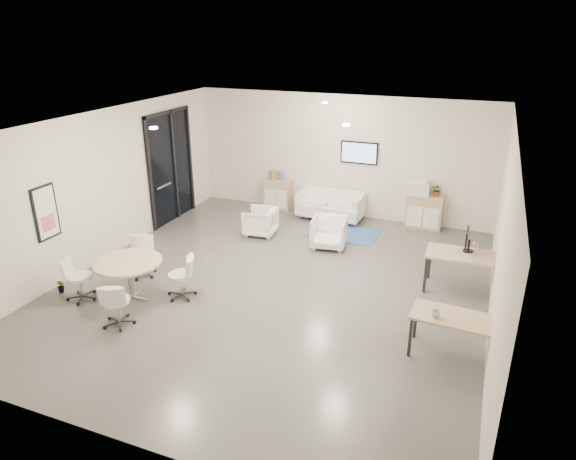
% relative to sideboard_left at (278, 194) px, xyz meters
% --- Properties ---
extents(room_shell, '(9.60, 10.60, 4.80)m').
position_rel_sideboard_left_xyz_m(room_shell, '(1.71, -4.28, 1.18)').
color(room_shell, '#4F4C48').
rests_on(room_shell, ground).
extents(glass_door, '(0.09, 1.90, 2.85)m').
position_rel_sideboard_left_xyz_m(glass_door, '(-2.25, -1.77, 1.08)').
color(glass_door, black).
rests_on(glass_door, room_shell).
extents(artwork, '(0.05, 0.54, 1.04)m').
position_rel_sideboard_left_xyz_m(artwork, '(-2.27, -5.88, 1.13)').
color(artwork, black).
rests_on(artwork, room_shell).
extents(wall_tv, '(0.98, 0.06, 0.58)m').
position_rel_sideboard_left_xyz_m(wall_tv, '(2.21, 0.18, 1.33)').
color(wall_tv, black).
rests_on(wall_tv, room_shell).
extents(ceiling_spots, '(3.14, 4.14, 0.03)m').
position_rel_sideboard_left_xyz_m(ceiling_spots, '(1.51, -3.45, 2.76)').
color(ceiling_spots, '#FFEAC6').
rests_on(ceiling_spots, room_shell).
extents(sideboard_left, '(0.75, 0.39, 0.84)m').
position_rel_sideboard_left_xyz_m(sideboard_left, '(0.00, 0.00, 0.00)').
color(sideboard_left, tan).
rests_on(sideboard_left, room_shell).
extents(sideboard_right, '(0.88, 0.43, 0.88)m').
position_rel_sideboard_left_xyz_m(sideboard_right, '(4.01, -0.02, 0.02)').
color(sideboard_right, tan).
rests_on(sideboard_right, room_shell).
extents(books, '(0.44, 0.14, 0.22)m').
position_rel_sideboard_left_xyz_m(books, '(-0.04, 0.00, 0.53)').
color(books, red).
rests_on(books, sideboard_left).
extents(printer, '(0.55, 0.47, 0.37)m').
position_rel_sideboard_left_xyz_m(printer, '(3.82, -0.01, 0.64)').
color(printer, white).
rests_on(printer, sideboard_right).
extents(loveseat, '(1.73, 0.92, 0.63)m').
position_rel_sideboard_left_xyz_m(loveseat, '(1.61, -0.21, -0.08)').
color(loveseat, white).
rests_on(loveseat, room_shell).
extents(blue_rug, '(1.77, 1.22, 0.01)m').
position_rel_sideboard_left_xyz_m(blue_rug, '(2.22, -1.13, -0.41)').
color(blue_rug, '#315B97').
rests_on(blue_rug, room_shell).
extents(armchair_left, '(0.75, 0.79, 0.75)m').
position_rel_sideboard_left_xyz_m(armchair_left, '(0.34, -1.95, -0.05)').
color(armchair_left, white).
rests_on(armchair_left, room_shell).
extents(armchair_right, '(0.87, 0.83, 0.79)m').
position_rel_sideboard_left_xyz_m(armchair_right, '(2.14, -2.06, -0.02)').
color(armchair_right, white).
rests_on(armchair_right, room_shell).
extents(desk_rear, '(1.52, 0.79, 0.78)m').
position_rel_sideboard_left_xyz_m(desk_rear, '(5.21, -3.14, 0.28)').
color(desk_rear, tan).
rests_on(desk_rear, room_shell).
extents(desk_front, '(1.35, 0.74, 0.68)m').
position_rel_sideboard_left_xyz_m(desk_front, '(5.19, -5.38, 0.19)').
color(desk_front, tan).
rests_on(desk_front, room_shell).
extents(monitor, '(0.20, 0.50, 0.44)m').
position_rel_sideboard_left_xyz_m(monitor, '(5.16, -2.99, 0.60)').
color(monitor, black).
rests_on(monitor, desk_rear).
extents(round_table, '(1.25, 1.25, 0.76)m').
position_rel_sideboard_left_xyz_m(round_table, '(-0.61, -5.73, 0.26)').
color(round_table, tan).
rests_on(round_table, room_shell).
extents(meeting_chairs, '(2.47, 2.47, 0.82)m').
position_rel_sideboard_left_xyz_m(meeting_chairs, '(-0.61, -5.73, -0.01)').
color(meeting_chairs, white).
rests_on(meeting_chairs, room_shell).
extents(plant_cabinet, '(0.30, 0.33, 0.25)m').
position_rel_sideboard_left_xyz_m(plant_cabinet, '(4.27, -0.02, 0.59)').
color(plant_cabinet, '#3F7F3F').
rests_on(plant_cabinet, sideboard_right).
extents(plant_floor, '(0.21, 0.31, 0.13)m').
position_rel_sideboard_left_xyz_m(plant_floor, '(-1.99, -6.09, -0.36)').
color(plant_floor, '#3F7F3F').
rests_on(plant_floor, room_shell).
extents(cup, '(0.16, 0.14, 0.13)m').
position_rel_sideboard_left_xyz_m(cup, '(4.90, -5.50, 0.33)').
color(cup, white).
rests_on(cup, desk_front).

